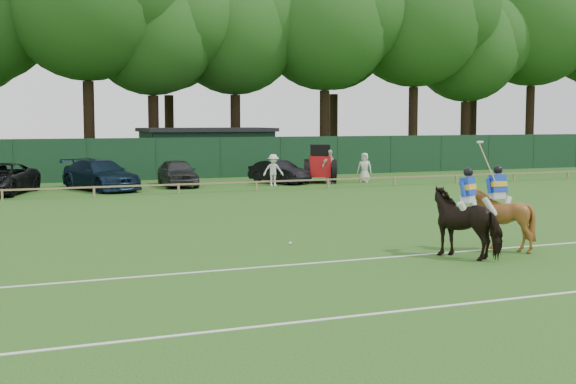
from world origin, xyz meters
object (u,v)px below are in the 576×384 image
spectator_right (365,168)px  utility_shed (207,151)px  sedan_navy (101,175)px  polo_ball (290,243)px  tractor (320,165)px  spectator_left (273,170)px  horse_dark (467,222)px  estate_black (279,172)px  hatch_grey (178,173)px  spectator_mid (329,166)px  horse_chestnut (497,218)px

spectator_right → utility_shed: (-6.54, 9.41, 0.70)m
sedan_navy → polo_ball: size_ratio=59.36×
spectator_right → tractor: 2.57m
spectator_left → tractor: (3.27, 1.06, 0.17)m
horse_dark → estate_black: bearing=-129.2°
hatch_grey → spectator_mid: 8.41m
horse_chestnut → hatch_grey: horse_chestnut is taller
spectator_left → polo_ball: 19.65m
horse_dark → utility_shed: (2.40, 31.67, 0.64)m
spectator_left → polo_ball: spectator_left is taller
sedan_navy → spectator_left: 9.06m
spectator_left → polo_ball: (-6.74, -18.44, -0.81)m
horse_chestnut → estate_black: bearing=-92.6°
horse_dark → estate_black: (4.16, 23.46, -0.26)m
spectator_left → utility_shed: (-0.83, 9.69, 0.68)m
sedan_navy → estate_black: sedan_navy is taller
tractor → estate_black: bearing=-166.9°
horse_dark → hatch_grey: horse_dark is taller
estate_black → utility_shed: utility_shed is taller
hatch_grey → utility_shed: (3.99, 7.91, 0.81)m
horse_chestnut → tractor: bearing=-98.5°
horse_chestnut → utility_shed: utility_shed is taller
spectator_right → utility_shed: utility_shed is taller
utility_shed → tractor: utility_shed is taller
horse_dark → tractor: tractor is taller
spectator_right → estate_black: bearing=-154.2°
horse_chestnut → sedan_navy: horse_chestnut is taller
spectator_mid → horse_chestnut: bearing=-127.6°
spectator_right → spectator_mid: bearing=-138.2°
spectator_mid → utility_shed: bearing=90.5°
spectator_left → utility_shed: size_ratio=0.20×
horse_dark → polo_ball: 5.05m
utility_shed → estate_black: bearing=-77.9°
horse_chestnut → sedan_navy: bearing=-68.1°
spectator_left → utility_shed: bearing=104.8°
estate_black → utility_shed: bearing=80.5°
hatch_grey → tractor: bearing=-1.2°
horse_chestnut → estate_black: size_ratio=0.46×
horse_chestnut → spectator_left: horse_chestnut is taller
sedan_navy → spectator_right: size_ratio=3.18×
horse_chestnut → hatch_grey: bearing=-78.5°
horse_chestnut → spectator_mid: 22.34m
spectator_mid → polo_ball: (-10.17, -18.65, -0.92)m
horse_dark → estate_black: 23.82m
sedan_navy → polo_ball: (2.26, -19.49, -0.73)m
horse_dark → spectator_left: size_ratio=1.24×
utility_shed → tractor: bearing=-64.6°
spectator_left → spectator_right: 5.72m
sedan_navy → hatch_grey: (4.18, 0.74, -0.05)m
spectator_right → utility_shed: bearing=164.6°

